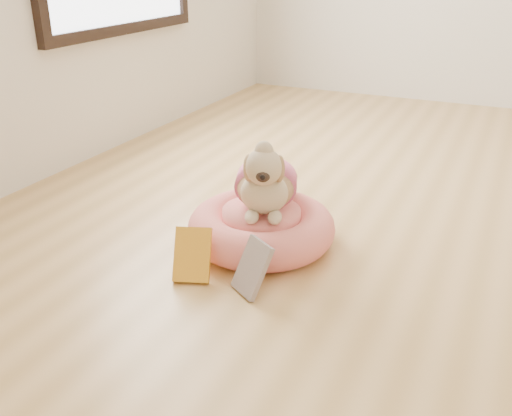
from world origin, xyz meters
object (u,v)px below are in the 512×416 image
at_px(pet_bed, 261,227).
at_px(dog, 266,170).
at_px(book_white, 252,268).
at_px(book_yellow, 192,255).

height_order(pet_bed, dog, dog).
relative_size(dog, book_white, 2.20).
bearing_deg(book_white, dog, 139.86).
bearing_deg(dog, pet_bed, -120.67).
bearing_deg(pet_bed, book_white, -70.40).
xyz_separation_m(dog, book_white, (0.11, -0.36, -0.22)).
height_order(book_yellow, book_white, book_white).
bearing_deg(dog, book_white, -93.55).
xyz_separation_m(pet_bed, book_white, (0.12, -0.33, 0.02)).
xyz_separation_m(pet_bed, book_yellow, (-0.12, -0.34, 0.02)).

